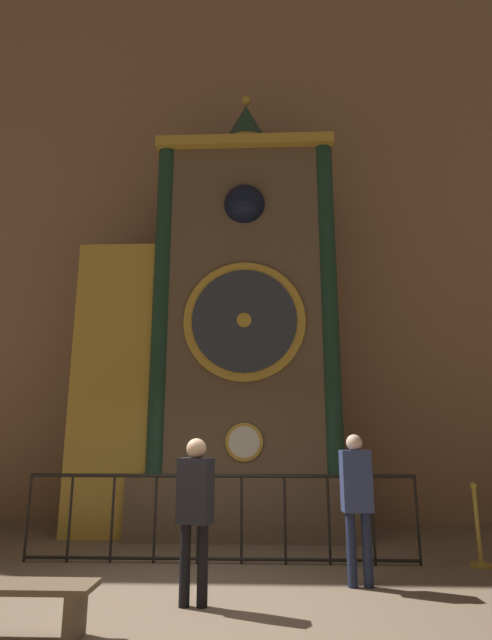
% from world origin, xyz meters
% --- Properties ---
extents(ground_plane, '(28.00, 28.00, 0.00)m').
position_xyz_m(ground_plane, '(0.00, 0.00, 0.00)').
color(ground_plane, '#75604C').
extents(cathedral_back_wall, '(24.00, 0.32, 15.44)m').
position_xyz_m(cathedral_back_wall, '(-0.09, 5.16, 7.71)').
color(cathedral_back_wall, '#936B4C').
rests_on(cathedral_back_wall, ground_plane).
extents(clock_tower, '(5.04, 1.83, 8.70)m').
position_xyz_m(clock_tower, '(0.05, 3.76, 3.52)').
color(clock_tower, brown).
rests_on(clock_tower, ground_plane).
extents(railing_fence, '(5.35, 0.05, 1.15)m').
position_xyz_m(railing_fence, '(0.22, 1.75, 0.63)').
color(railing_fence, black).
rests_on(railing_fence, ground_plane).
extents(visitor_near, '(0.39, 0.31, 1.63)m').
position_xyz_m(visitor_near, '(0.12, 0.01, 0.98)').
color(visitor_near, black).
rests_on(visitor_near, ground_plane).
extents(visitor_far, '(0.35, 0.24, 1.68)m').
position_xyz_m(visitor_far, '(1.91, 0.74, 1.00)').
color(visitor_far, '#1B213A').
rests_on(visitor_far, ground_plane).
extents(stanchion_post, '(0.28, 0.28, 1.05)m').
position_xyz_m(stanchion_post, '(3.65, 1.73, 0.34)').
color(stanchion_post, '#B28E33').
rests_on(stanchion_post, ground_plane).
extents(visitor_bench, '(1.45, 0.40, 0.44)m').
position_xyz_m(visitor_bench, '(-1.32, -0.89, 0.32)').
color(visitor_bench, brown).
rests_on(visitor_bench, ground_plane).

